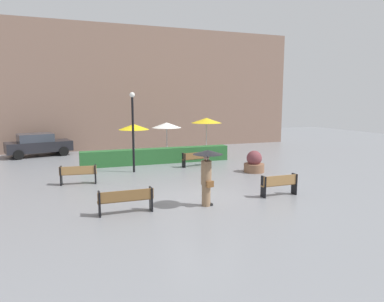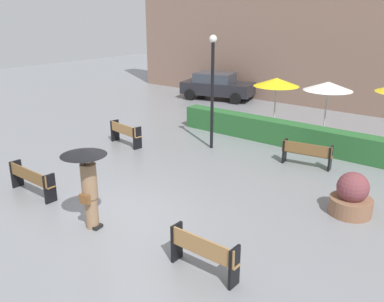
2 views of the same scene
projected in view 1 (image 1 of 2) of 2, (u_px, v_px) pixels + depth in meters
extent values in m
plane|color=gray|center=(203.00, 201.00, 13.08)|extent=(60.00, 60.00, 0.00)
cube|color=brown|center=(126.00, 200.00, 11.62)|extent=(1.87, 0.26, 0.04)
cube|color=brown|center=(126.00, 196.00, 11.45)|extent=(1.87, 0.04, 0.36)
cube|color=black|center=(99.00, 204.00, 11.31)|extent=(0.06, 0.36, 0.83)
cube|color=black|center=(151.00, 199.00, 11.90)|extent=(0.06, 0.36, 0.83)
cube|color=#9E7242|center=(279.00, 185.00, 13.77)|extent=(1.58, 0.23, 0.04)
cube|color=#9E7242|center=(281.00, 180.00, 13.62)|extent=(1.58, 0.04, 0.39)
cube|color=black|center=(263.00, 187.00, 13.51)|extent=(0.06, 0.33, 0.86)
cube|color=black|center=(294.00, 184.00, 14.00)|extent=(0.06, 0.33, 0.86)
cube|color=brown|center=(195.00, 159.00, 20.03)|extent=(1.70, 0.51, 0.04)
cube|color=brown|center=(197.00, 156.00, 19.87)|extent=(1.67, 0.30, 0.38)
cube|color=black|center=(184.00, 160.00, 19.64)|extent=(0.11, 0.36, 0.84)
cube|color=black|center=(207.00, 158.00, 20.38)|extent=(0.11, 0.36, 0.84)
cube|color=#9E7242|center=(78.00, 174.00, 15.70)|extent=(1.65, 0.47, 0.04)
cube|color=#9E7242|center=(78.00, 170.00, 15.52)|extent=(1.62, 0.24, 0.37)
cube|color=black|center=(61.00, 176.00, 15.52)|extent=(0.10, 0.38, 0.86)
cube|color=black|center=(95.00, 174.00, 15.85)|extent=(0.10, 0.38, 0.86)
cylinder|color=#8C6B4C|center=(206.00, 195.00, 12.44)|extent=(0.32, 0.32, 0.80)
cube|color=black|center=(207.00, 204.00, 12.52)|extent=(0.36, 0.31, 0.08)
cylinder|color=#8C6B4C|center=(206.00, 173.00, 12.32)|extent=(0.38, 0.38, 0.87)
sphere|color=tan|center=(206.00, 158.00, 12.24)|extent=(0.21, 0.21, 0.21)
cube|color=brown|center=(210.00, 184.00, 12.19)|extent=(0.29, 0.15, 0.22)
cylinder|color=black|center=(208.00, 165.00, 12.19)|extent=(0.02, 0.02, 0.90)
cone|color=black|center=(208.00, 152.00, 12.12)|extent=(1.08, 1.08, 0.16)
cylinder|color=brown|center=(254.00, 168.00, 18.42)|extent=(1.09, 1.09, 0.45)
sphere|color=brown|center=(254.00, 158.00, 18.34)|extent=(0.82, 0.82, 0.82)
cylinder|color=black|center=(133.00, 135.00, 18.11)|extent=(0.12, 0.12, 4.00)
sphere|color=white|center=(132.00, 95.00, 17.81)|extent=(0.28, 0.28, 0.28)
cylinder|color=silver|center=(134.00, 144.00, 21.92)|extent=(0.06, 0.06, 2.17)
cone|color=yellow|center=(134.00, 127.00, 21.76)|extent=(1.96, 1.96, 0.35)
cylinder|color=silver|center=(167.00, 142.00, 22.79)|extent=(0.06, 0.06, 2.22)
cone|color=white|center=(167.00, 125.00, 22.63)|extent=(1.94, 1.94, 0.35)
cylinder|color=silver|center=(206.00, 138.00, 23.75)|extent=(0.06, 0.06, 2.47)
cone|color=yellow|center=(206.00, 120.00, 23.57)|extent=(2.10, 2.10, 0.35)
cube|color=#28602D|center=(158.00, 156.00, 20.94)|extent=(9.13, 0.70, 0.93)
cube|color=#846656|center=(129.00, 88.00, 27.27)|extent=(28.00, 1.20, 9.61)
cube|color=black|center=(39.00, 146.00, 23.70)|extent=(4.51, 2.76, 0.70)
cube|color=#333842|center=(35.00, 138.00, 23.50)|extent=(2.54, 2.12, 0.55)
cylinder|color=black|center=(58.00, 148.00, 25.27)|extent=(0.67, 0.38, 0.64)
cylinder|color=black|center=(64.00, 151.00, 23.85)|extent=(0.67, 0.38, 0.64)
cylinder|color=black|center=(15.00, 152.00, 23.67)|extent=(0.67, 0.38, 0.64)
cylinder|color=black|center=(19.00, 155.00, 22.24)|extent=(0.67, 0.38, 0.64)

